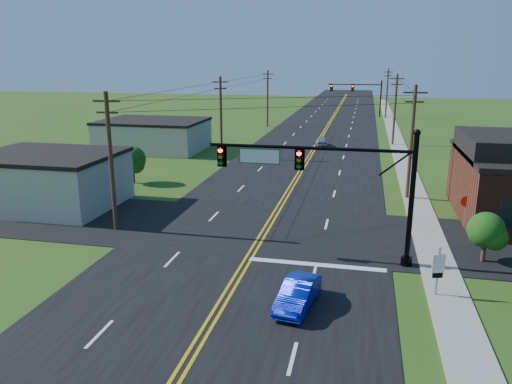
% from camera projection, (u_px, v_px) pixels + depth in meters
% --- Properties ---
extents(ground, '(260.00, 260.00, 0.00)m').
position_uv_depth(ground, '(207.00, 321.00, 21.52)').
color(ground, '#2A4D16').
rests_on(ground, ground).
extents(road_main, '(16.00, 220.00, 0.04)m').
position_uv_depth(road_main, '(318.00, 140.00, 68.66)').
color(road_main, black).
rests_on(road_main, ground).
extents(road_cross, '(70.00, 10.00, 0.04)m').
position_uv_depth(road_cross, '(263.00, 230.00, 32.83)').
color(road_cross, black).
rests_on(road_cross, ground).
extents(sidewalk, '(2.00, 160.00, 0.08)m').
position_uv_depth(sidewalk, '(402.00, 156.00, 57.06)').
color(sidewalk, gray).
rests_on(sidewalk, ground).
extents(signal_mast_main, '(11.30, 0.60, 7.48)m').
position_uv_depth(signal_mast_main, '(327.00, 177.00, 26.93)').
color(signal_mast_main, black).
rests_on(signal_mast_main, ground).
extents(signal_mast_far, '(10.98, 0.60, 7.48)m').
position_uv_depth(signal_mast_far, '(357.00, 92.00, 94.85)').
color(signal_mast_far, black).
rests_on(signal_mast_far, ground).
extents(cream_bldg_near, '(10.20, 8.20, 4.10)m').
position_uv_depth(cream_bldg_near, '(49.00, 180.00, 37.69)').
color(cream_bldg_near, beige).
rests_on(cream_bldg_near, ground).
extents(cream_bldg_far, '(12.20, 9.20, 3.70)m').
position_uv_depth(cream_bldg_far, '(153.00, 135.00, 60.79)').
color(cream_bldg_far, beige).
rests_on(cream_bldg_far, ground).
extents(utility_pole_left_a, '(1.80, 0.28, 9.00)m').
position_uv_depth(utility_pole_left_a, '(111.00, 160.00, 31.68)').
color(utility_pole_left_a, '#3A251A').
rests_on(utility_pole_left_a, ground).
extents(utility_pole_left_b, '(1.80, 0.28, 9.00)m').
position_uv_depth(utility_pole_left_b, '(221.00, 116.00, 55.25)').
color(utility_pole_left_b, '#3A251A').
rests_on(utility_pole_left_b, ground).
extents(utility_pole_left_c, '(1.80, 0.28, 9.00)m').
position_uv_depth(utility_pole_left_c, '(268.00, 97.00, 80.71)').
color(utility_pole_left_c, '#3A251A').
rests_on(utility_pole_left_c, ground).
extents(utility_pole_right_a, '(1.80, 0.28, 9.00)m').
position_uv_depth(utility_pole_right_a, '(411.00, 140.00, 39.01)').
color(utility_pole_right_a, '#3A251A').
rests_on(utility_pole_right_a, ground).
extents(utility_pole_right_b, '(1.80, 0.28, 9.00)m').
position_uv_depth(utility_pole_right_b, '(395.00, 108.00, 63.52)').
color(utility_pole_right_b, '#3A251A').
rests_on(utility_pole_right_b, ground).
extents(utility_pole_right_c, '(1.80, 0.28, 9.00)m').
position_uv_depth(utility_pole_right_c, '(387.00, 92.00, 91.81)').
color(utility_pole_right_c, '#3A251A').
rests_on(utility_pole_right_c, ground).
extents(tree_right_back, '(3.00, 3.00, 4.10)m').
position_uv_depth(tree_right_back, '(482.00, 160.00, 42.06)').
color(tree_right_back, '#3A251A').
rests_on(tree_right_back, ground).
extents(shrub_corner, '(2.00, 2.00, 2.86)m').
position_uv_depth(shrub_corner, '(486.00, 230.00, 27.32)').
color(shrub_corner, '#3A251A').
rests_on(shrub_corner, ground).
extents(tree_left, '(2.40, 2.40, 3.37)m').
position_uv_depth(tree_left, '(132.00, 160.00, 44.59)').
color(tree_left, '#3A251A').
rests_on(tree_left, ground).
extents(blue_car, '(1.87, 3.94, 1.25)m').
position_uv_depth(blue_car, '(298.00, 295.00, 22.58)').
color(blue_car, '#081BB8').
rests_on(blue_car, ground).
extents(distant_car, '(2.00, 3.77, 1.22)m').
position_uv_depth(distant_car, '(321.00, 141.00, 63.59)').
color(distant_car, '#A0A0A5').
rests_on(distant_car, ground).
extents(route_sign, '(0.60, 0.20, 2.46)m').
position_uv_depth(route_sign, '(438.00, 268.00, 23.43)').
color(route_sign, slate).
rests_on(route_sign, ground).
extents(stop_sign, '(0.80, 0.11, 2.25)m').
position_uv_depth(stop_sign, '(466.00, 205.00, 32.82)').
color(stop_sign, slate).
rests_on(stop_sign, ground).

